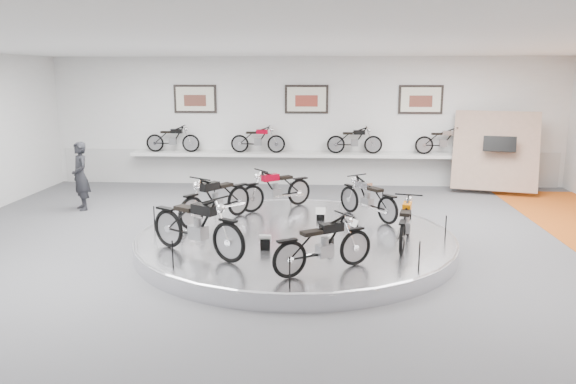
# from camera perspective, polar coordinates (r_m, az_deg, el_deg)

# --- Properties ---
(floor) EXTENTS (16.00, 16.00, 0.00)m
(floor) POSITION_cam_1_polar(r_m,az_deg,el_deg) (11.21, 0.67, -6.17)
(floor) COLOR #505052
(floor) RESTS_ON ground
(ceiling) EXTENTS (16.00, 16.00, 0.00)m
(ceiling) POSITION_cam_1_polar(r_m,az_deg,el_deg) (10.67, 0.72, 14.70)
(ceiling) COLOR white
(ceiling) RESTS_ON wall_back
(wall_back) EXTENTS (16.00, 0.00, 16.00)m
(wall_back) POSITION_cam_1_polar(r_m,az_deg,el_deg) (17.71, 1.88, 7.14)
(wall_back) COLOR silver
(wall_back) RESTS_ON floor
(wall_front) EXTENTS (16.00, 0.00, 16.00)m
(wall_front) POSITION_cam_1_polar(r_m,az_deg,el_deg) (3.97, -4.63, -10.16)
(wall_front) COLOR silver
(wall_front) RESTS_ON floor
(dado_band) EXTENTS (15.68, 0.04, 1.10)m
(dado_band) POSITION_cam_1_polar(r_m,az_deg,el_deg) (17.87, 1.85, 2.50)
(dado_band) COLOR #BCBCBA
(dado_band) RESTS_ON floor
(display_platform) EXTENTS (6.40, 6.40, 0.30)m
(display_platform) POSITION_cam_1_polar(r_m,az_deg,el_deg) (11.45, 0.75, -4.99)
(display_platform) COLOR silver
(display_platform) RESTS_ON floor
(platform_rim) EXTENTS (6.40, 6.40, 0.10)m
(platform_rim) POSITION_cam_1_polar(r_m,az_deg,el_deg) (11.42, 0.75, -4.42)
(platform_rim) COLOR #B2B2BA
(platform_rim) RESTS_ON display_platform
(shelf) EXTENTS (11.00, 0.55, 0.10)m
(shelf) POSITION_cam_1_polar(r_m,az_deg,el_deg) (17.53, 1.83, 3.80)
(shelf) COLOR silver
(shelf) RESTS_ON wall_back
(poster_left) EXTENTS (1.35, 0.06, 0.88)m
(poster_left) POSITION_cam_1_polar(r_m,az_deg,el_deg) (18.08, -9.42, 9.31)
(poster_left) COLOR silver
(poster_left) RESTS_ON wall_back
(poster_center) EXTENTS (1.35, 0.06, 0.88)m
(poster_center) POSITION_cam_1_polar(r_m,az_deg,el_deg) (17.63, 1.89, 9.40)
(poster_center) COLOR silver
(poster_center) RESTS_ON wall_back
(poster_right) EXTENTS (1.35, 0.06, 0.88)m
(poster_right) POSITION_cam_1_polar(r_m,az_deg,el_deg) (17.86, 13.33, 9.12)
(poster_right) COLOR silver
(poster_right) RESTS_ON wall_back
(display_panel) EXTENTS (2.56, 1.52, 2.30)m
(display_panel) POSITION_cam_1_polar(r_m,az_deg,el_deg) (17.63, 20.32, 3.93)
(display_panel) COLOR tan
(display_panel) RESTS_ON floor
(shelf_bike_a) EXTENTS (1.22, 0.43, 0.73)m
(shelf_bike_a) POSITION_cam_1_polar(r_m,az_deg,el_deg) (18.10, -11.63, 5.15)
(shelf_bike_a) COLOR black
(shelf_bike_a) RESTS_ON shelf
(shelf_bike_b) EXTENTS (1.22, 0.43, 0.73)m
(shelf_bike_b) POSITION_cam_1_polar(r_m,az_deg,el_deg) (17.58, -3.07, 5.18)
(shelf_bike_b) COLOR maroon
(shelf_bike_b) RESTS_ON shelf
(shelf_bike_c) EXTENTS (1.22, 0.43, 0.73)m
(shelf_bike_c) POSITION_cam_1_polar(r_m,az_deg,el_deg) (17.49, 6.77, 5.08)
(shelf_bike_c) COLOR black
(shelf_bike_c) RESTS_ON shelf
(shelf_bike_d) EXTENTS (1.22, 0.43, 0.73)m
(shelf_bike_d) POSITION_cam_1_polar(r_m,az_deg,el_deg) (17.84, 15.50, 4.86)
(shelf_bike_d) COLOR #BABABF
(shelf_bike_d) RESTS_ON shelf
(bike_a) EXTENTS (1.42, 1.61, 0.94)m
(bike_a) POSITION_cam_1_polar(r_m,az_deg,el_deg) (12.65, 8.13, -0.57)
(bike_a) COLOR #BABABF
(bike_a) RESTS_ON display_platform
(bike_b) EXTENTS (1.70, 1.51, 0.99)m
(bike_b) POSITION_cam_1_polar(r_m,az_deg,el_deg) (13.40, -1.22, 0.37)
(bike_b) COLOR maroon
(bike_b) RESTS_ON display_platform
(bike_c) EXTENTS (1.54, 1.83, 1.05)m
(bike_c) POSITION_cam_1_polar(r_m,az_deg,el_deg) (12.28, -7.35, -0.66)
(bike_c) COLOR black
(bike_c) RESTS_ON display_platform
(bike_d) EXTENTS (1.94, 1.55, 1.10)m
(bike_d) POSITION_cam_1_polar(r_m,az_deg,el_deg) (10.11, -9.22, -3.33)
(bike_d) COLOR black
(bike_d) RESTS_ON display_platform
(bike_e) EXTENTS (1.65, 1.33, 0.94)m
(bike_e) POSITION_cam_1_polar(r_m,az_deg,el_deg) (9.18, 3.64, -5.30)
(bike_e) COLOR black
(bike_e) RESTS_ON display_platform
(bike_f) EXTENTS (0.89, 1.64, 0.91)m
(bike_f) POSITION_cam_1_polar(r_m,az_deg,el_deg) (10.81, 11.89, -2.96)
(bike_f) COLOR #C55F01
(bike_f) RESTS_ON display_platform
(visitor) EXTENTS (0.74, 0.77, 1.77)m
(visitor) POSITION_cam_1_polar(r_m,az_deg,el_deg) (15.46, -20.33, 1.53)
(visitor) COLOR black
(visitor) RESTS_ON floor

